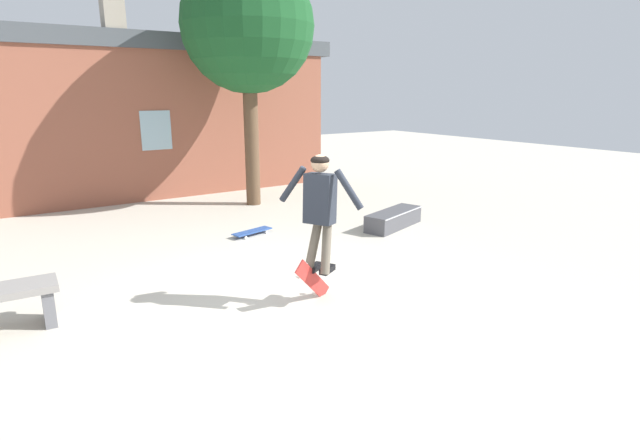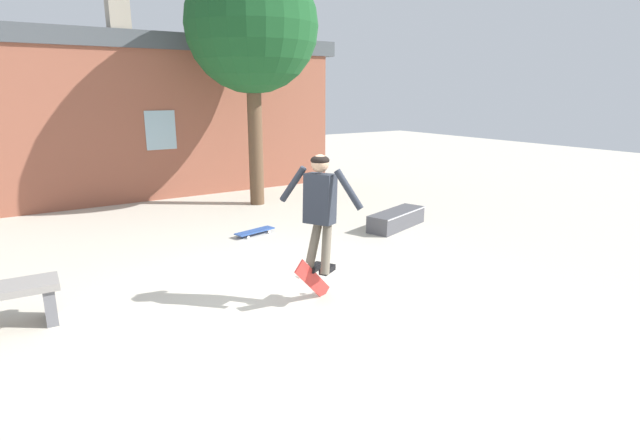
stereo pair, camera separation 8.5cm
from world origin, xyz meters
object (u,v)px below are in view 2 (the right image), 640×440
(skater, at_px, (320,204))
(skateboard_flipping, at_px, (313,280))
(skate_ledge, at_px, (396,219))
(skateboard_resting, at_px, (255,231))
(tree_right, at_px, (252,27))

(skater, height_order, skateboard_flipping, skater)
(skater, bearing_deg, skate_ledge, 5.32)
(skater, xyz_separation_m, skateboard_resting, (0.64, 3.14, -1.18))
(skate_ledge, bearing_deg, skateboard_resting, 139.69)
(tree_right, distance_m, skateboard_flipping, 6.75)
(skate_ledge, distance_m, skater, 3.93)
(skateboard_resting, bearing_deg, skate_ledge, 144.84)
(tree_right, xyz_separation_m, skateboard_flipping, (-1.91, -5.40, -3.57))
(skate_ledge, distance_m, skateboard_resting, 2.70)
(skateboard_flipping, bearing_deg, skater, -55.02)
(tree_right, bearing_deg, skateboard_resting, -117.33)
(skater, relative_size, skateboard_flipping, 2.07)
(tree_right, relative_size, skateboard_resting, 6.57)
(tree_right, relative_size, skate_ledge, 3.57)
(tree_right, xyz_separation_m, skate_ledge, (1.30, -3.33, -3.70))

